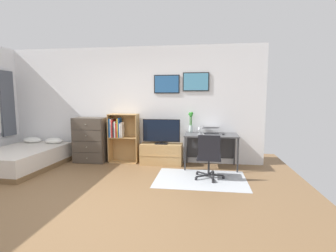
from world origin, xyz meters
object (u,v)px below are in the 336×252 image
at_px(desk, 211,139).
at_px(laptop, 211,131).
at_px(bookshelf, 121,134).
at_px(office_chair, 209,156).
at_px(dresser, 91,140).
at_px(wine_glass, 199,128).
at_px(bed, 23,158).
at_px(computer_mouse, 223,134).
at_px(bamboo_vase, 191,121).
at_px(television, 161,132).
at_px(tv_stand, 162,154).

distance_m(desk, laptop, 0.19).
height_order(bookshelf, office_chair, bookshelf).
xyz_separation_m(dresser, wine_glass, (2.56, -0.15, 0.35)).
distance_m(bed, laptop, 4.13).
bearing_deg(computer_mouse, wine_glass, 178.61).
distance_m(office_chair, bamboo_vase, 1.25).
bearing_deg(laptop, desk, 90.31).
relative_size(dresser, bookshelf, 0.92).
bearing_deg(bed, desk, 11.67).
relative_size(bookshelf, wine_glass, 6.36).
bearing_deg(wine_glass, computer_mouse, -1.39).
distance_m(laptop, computer_mouse, 0.28).
height_order(television, desk, television).
xyz_separation_m(television, laptop, (1.11, -0.04, 0.05)).
xyz_separation_m(laptop, bamboo_vase, (-0.45, 0.17, 0.18)).
bearing_deg(desk, television, 179.11).
bearing_deg(desk, laptop, -81.99).
height_order(office_chair, computer_mouse, office_chair).
relative_size(bed, laptop, 4.43).
bearing_deg(office_chair, bookshelf, 155.45).
bearing_deg(computer_mouse, tv_stand, 172.68).
distance_m(laptop, bamboo_vase, 0.52).
height_order(computer_mouse, wine_glass, wine_glass).
bearing_deg(desk, computer_mouse, -28.06).
distance_m(office_chair, computer_mouse, 0.88).
xyz_separation_m(bed, bamboo_vase, (3.58, 0.86, 0.76)).
bearing_deg(desk, tv_stand, 177.96).
height_order(bed, office_chair, office_chair).
distance_m(bed, bamboo_vase, 3.76).
relative_size(bookshelf, tv_stand, 1.21).
bearing_deg(wine_glass, television, 170.68).
bearing_deg(bamboo_vase, television, -168.90).
height_order(desk, laptop, laptop).
distance_m(bed, office_chair, 3.99).
height_order(bed, television, television).
relative_size(bed, bamboo_vase, 4.17).
bearing_deg(dresser, wine_glass, -3.30).
xyz_separation_m(bed, television, (2.92, 0.73, 0.54)).
bearing_deg(television, laptop, -2.02).
bearing_deg(desk, bookshelf, 177.45).
bearing_deg(bed, dresser, 32.88).
bearing_deg(laptop, bookshelf, 169.15).
bearing_deg(laptop, bamboo_vase, 151.95).
xyz_separation_m(bed, dresser, (1.21, 0.73, 0.31)).
distance_m(bookshelf, laptop, 2.10).
height_order(bookshelf, tv_stand, bookshelf).
bearing_deg(desk, bamboo_vase, 162.01).
distance_m(computer_mouse, bamboo_vase, 0.79).
height_order(desk, wine_glass, wine_glass).
height_order(bed, desk, desk).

